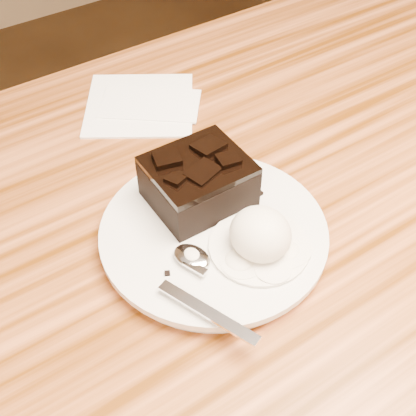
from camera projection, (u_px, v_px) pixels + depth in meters
dining_table at (250, 398)px, 0.86m from camera, size 1.20×0.80×0.75m
plate at (214, 235)px, 0.58m from camera, size 0.23×0.23×0.02m
brownie at (198, 184)px, 0.58m from camera, size 0.10×0.09×0.04m
ice_cream_scoop at (260, 234)px, 0.54m from camera, size 0.06×0.06×0.05m
melt_puddle at (259, 247)px, 0.55m from camera, size 0.10×0.10×0.00m
spoon at (192, 258)px, 0.54m from camera, size 0.08×0.15×0.01m
napkin at (139, 104)px, 0.74m from camera, size 0.19×0.19×0.01m
crumb_a at (260, 193)px, 0.60m from camera, size 0.01×0.01×0.00m
crumb_b at (167, 273)px, 0.53m from camera, size 0.01×0.01×0.00m
crumb_c at (238, 235)px, 0.56m from camera, size 0.01×0.01×0.00m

